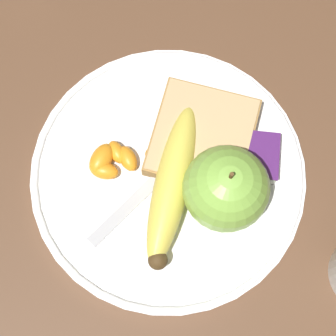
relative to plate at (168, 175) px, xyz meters
name	(u,v)px	position (x,y,z in m)	size (l,w,h in m)	color
ground_plane	(168,177)	(0.00, 0.00, -0.01)	(3.00, 3.00, 0.00)	brown
plate	(168,175)	(0.00, 0.00, 0.00)	(0.28, 0.28, 0.01)	white
apple	(226,189)	(0.02, 0.06, 0.05)	(0.08, 0.08, 0.09)	#84BC47
banana	(172,185)	(0.02, 0.01, 0.02)	(0.17, 0.05, 0.03)	#E0CC4C
bread_slice	(202,137)	(-0.04, 0.03, 0.02)	(0.12, 0.11, 0.02)	olive
fork	(163,174)	(0.00, -0.01, 0.01)	(0.14, 0.12, 0.00)	#B2B2B7
jam_packet	(258,158)	(-0.02, 0.09, 0.01)	(0.05, 0.04, 0.02)	silver
orange_segment_0	(117,152)	(-0.02, -0.05, 0.01)	(0.03, 0.03, 0.01)	orange
orange_segment_1	(101,159)	(-0.01, -0.07, 0.01)	(0.04, 0.03, 0.02)	orange
orange_segment_2	(128,158)	(-0.01, -0.04, 0.01)	(0.03, 0.03, 0.02)	orange
orange_segment_3	(159,151)	(-0.02, -0.01, 0.01)	(0.03, 0.03, 0.02)	orange
orange_segment_4	(104,171)	(0.01, -0.06, 0.01)	(0.02, 0.03, 0.02)	orange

